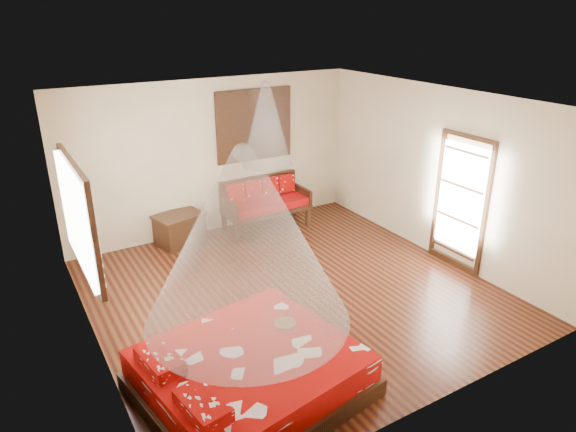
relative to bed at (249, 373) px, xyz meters
name	(u,v)px	position (x,y,z in m)	size (l,w,h in m)	color
room	(292,203)	(1.52, 1.60, 1.15)	(5.54, 5.54, 2.84)	black
bed	(249,373)	(0.00, 0.00, 0.00)	(2.48, 2.31, 0.65)	black
daybed	(264,201)	(2.34, 3.98, 0.27)	(1.62, 0.72, 0.94)	black
storage_chest	(180,229)	(0.68, 4.05, 0.03)	(0.93, 0.77, 0.56)	black
shutter_panel	(254,125)	(2.34, 4.32, 1.65)	(1.52, 0.06, 1.32)	black
window_left	(81,216)	(-1.19, 1.80, 1.45)	(0.10, 1.74, 1.34)	black
glazed_door	(460,203)	(4.24, 1.00, 0.82)	(0.08, 1.02, 2.16)	black
wine_tray	(285,320)	(0.62, 0.28, 0.30)	(0.26, 0.26, 0.21)	brown
mosquito_net_main	(246,238)	(0.02, 0.00, 1.60)	(2.09, 2.09, 1.80)	silver
mosquito_net_daybed	(266,124)	(2.34, 3.85, 1.75)	(0.89, 0.89, 1.50)	silver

